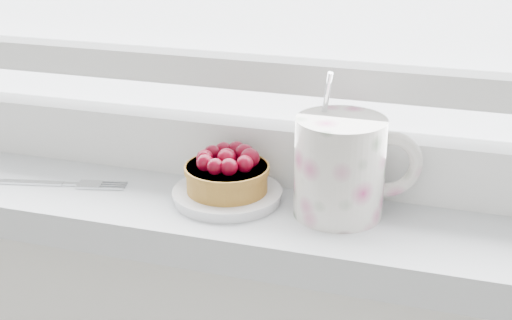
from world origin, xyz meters
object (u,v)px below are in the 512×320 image
at_px(saucer, 227,195).
at_px(raspberry_tart, 227,172).
at_px(fork, 51,183).
at_px(floral_mug, 343,165).

height_order(saucer, raspberry_tart, raspberry_tart).
relative_size(raspberry_tart, fork, 0.53).
height_order(saucer, fork, saucer).
xyz_separation_m(saucer, fork, (-0.21, -0.02, -0.00)).
distance_m(raspberry_tart, fork, 0.22).
height_order(floral_mug, fork, floral_mug).
relative_size(saucer, fork, 0.69).
xyz_separation_m(floral_mug, fork, (-0.34, -0.03, -0.05)).
relative_size(saucer, raspberry_tart, 1.30).
xyz_separation_m(saucer, floral_mug, (0.13, 0.00, 0.05)).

